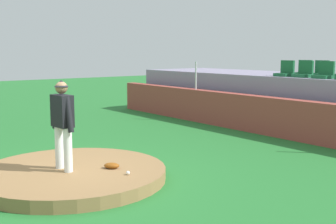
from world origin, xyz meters
TOP-DOWN VIEW (x-y plane):
  - ground_plane at (0.00, 0.00)m, footprint 60.00×60.00m
  - pitchers_mound at (0.00, 0.00)m, footprint 3.61×3.61m
  - pitcher at (0.00, -0.16)m, footprint 0.73×0.28m
  - baseball at (1.02, 0.63)m, footprint 0.07×0.07m
  - fielding_glove at (0.46, 0.61)m, footprint 0.36×0.35m
  - brick_barrier at (0.00, 6.66)m, footprint 16.62×0.40m
  - fence_post_left at (-4.02, 6.66)m, footprint 0.06×0.06m
  - bleacher_platform at (0.00, 8.90)m, footprint 16.00×3.30m
  - stadium_chair_0 at (-1.03, 7.77)m, footprint 0.48×0.44m
  - stadium_chair_1 at (-0.37, 7.80)m, footprint 0.48×0.44m
  - stadium_chair_2 at (0.36, 7.75)m, footprint 0.48×0.44m
  - stadium_chair_4 at (-1.02, 8.70)m, footprint 0.48×0.44m
  - stadium_chair_5 at (-0.38, 8.67)m, footprint 0.48×0.44m

SIDE VIEW (x-z plane):
  - ground_plane at x=0.00m, z-range 0.00..0.00m
  - pitchers_mound at x=0.00m, z-range 0.00..0.23m
  - baseball at x=1.02m, z-range 0.23..0.30m
  - fielding_glove at x=0.46m, z-range 0.23..0.34m
  - brick_barrier at x=0.00m, z-range 0.00..1.13m
  - bleacher_platform at x=0.00m, z-range 0.00..1.69m
  - pitcher at x=0.00m, z-range 0.37..2.08m
  - fence_post_left at x=-4.02m, z-range 1.13..2.11m
  - stadium_chair_0 at x=-1.03m, z-range 1.59..2.09m
  - stadium_chair_1 at x=-0.37m, z-range 1.59..2.09m
  - stadium_chair_2 at x=0.36m, z-range 1.59..2.09m
  - stadium_chair_4 at x=-1.02m, z-range 1.59..2.09m
  - stadium_chair_5 at x=-0.38m, z-range 1.59..2.09m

